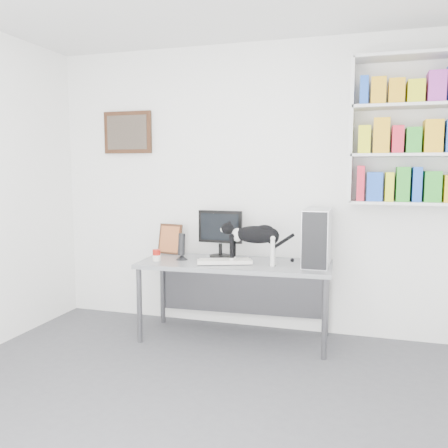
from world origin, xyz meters
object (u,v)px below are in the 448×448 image
(keyboard, at_px, (224,261))
(pc_tower, at_px, (317,237))
(bookshelf, at_px, (414,130))
(cat, at_px, (254,244))
(speaker, at_px, (182,246))
(soup_can, at_px, (157,255))
(desk, at_px, (235,301))
(leaning_print, at_px, (170,238))
(monitor, at_px, (220,233))

(keyboard, height_order, pc_tower, pc_tower)
(bookshelf, relative_size, cat, 2.14)
(speaker, distance_m, soup_can, 0.24)
(keyboard, bearing_deg, cat, -16.15)
(bookshelf, bearing_deg, pc_tower, -168.77)
(bookshelf, xyz_separation_m, pc_tower, (-0.75, -0.15, -0.90))
(desk, xyz_separation_m, leaning_print, (-0.72, 0.22, 0.50))
(pc_tower, xyz_separation_m, cat, (-0.52, -0.17, -0.06))
(leaning_print, bearing_deg, desk, -8.79)
(bookshelf, distance_m, pc_tower, 1.18)
(cat, bearing_deg, monitor, 144.48)
(desk, height_order, cat, cat)
(pc_tower, bearing_deg, leaning_print, 175.31)
(speaker, xyz_separation_m, cat, (0.69, -0.03, 0.05))
(cat, bearing_deg, pc_tower, 16.35)
(monitor, bearing_deg, soup_can, -143.45)
(speaker, distance_m, leaning_print, 0.34)
(speaker, bearing_deg, pc_tower, 2.42)
(monitor, xyz_separation_m, cat, (0.39, -0.26, -0.05))
(bookshelf, bearing_deg, keyboard, -167.60)
(desk, height_order, speaker, speaker)
(desk, distance_m, soup_can, 0.82)
(pc_tower, relative_size, leaning_print, 1.60)
(monitor, xyz_separation_m, keyboard, (0.12, -0.28, -0.21))
(monitor, xyz_separation_m, speaker, (-0.30, -0.23, -0.10))
(soup_can, bearing_deg, bookshelf, 10.64)
(bookshelf, height_order, monitor, bookshelf)
(keyboard, relative_size, soup_can, 4.63)
(soup_can, bearing_deg, cat, 5.57)
(desk, xyz_separation_m, cat, (0.19, -0.06, 0.53))
(desk, distance_m, keyboard, 0.39)
(desk, xyz_separation_m, keyboard, (-0.07, -0.08, 0.37))
(monitor, relative_size, cat, 0.78)
(desk, distance_m, leaning_print, 0.91)
(monitor, distance_m, cat, 0.47)
(keyboard, height_order, speaker, speaker)
(pc_tower, relative_size, speaker, 1.91)
(keyboard, distance_m, cat, 0.31)
(leaning_print, bearing_deg, monitor, 5.77)
(monitor, relative_size, soup_can, 4.35)
(soup_can, bearing_deg, desk, 12.07)
(bookshelf, height_order, keyboard, bookshelf)
(desk, height_order, monitor, monitor)
(pc_tower, height_order, leaning_print, pc_tower)
(soup_can, bearing_deg, speaker, 31.15)
(leaning_print, distance_m, cat, 0.95)
(monitor, height_order, keyboard, monitor)
(bookshelf, distance_m, desk, 2.11)
(leaning_print, height_order, cat, cat)
(cat, bearing_deg, speaker, 175.56)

